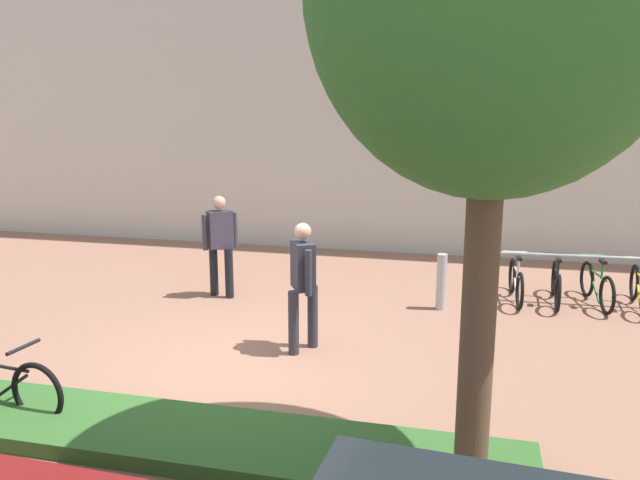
# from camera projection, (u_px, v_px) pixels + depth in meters

# --- Properties ---
(ground_plane) EXTENTS (60.00, 60.00, 0.00)m
(ground_plane) POSITION_uv_depth(u_px,v_px,m) (238.00, 363.00, 8.03)
(ground_plane) COLOR #936651
(building_facade) EXTENTS (28.00, 1.20, 10.00)m
(building_facade) POSITION_uv_depth(u_px,v_px,m) (349.00, 18.00, 13.75)
(building_facade) COLOR beige
(building_facade) RESTS_ON ground
(planter_strip) EXTENTS (7.00, 1.10, 0.16)m
(planter_strip) POSITION_uv_depth(u_px,v_px,m) (163.00, 434.00, 6.15)
(planter_strip) COLOR #336028
(planter_strip) RESTS_ON ground
(bike_rack_cluster) EXTENTS (3.21, 1.69, 0.83)m
(bike_rack_cluster) POSITION_uv_depth(u_px,v_px,m) (597.00, 284.00, 10.26)
(bike_rack_cluster) COLOR #99999E
(bike_rack_cluster) RESTS_ON ground
(bollard_steel) EXTENTS (0.16, 0.16, 0.90)m
(bollard_steel) POSITION_uv_depth(u_px,v_px,m) (441.00, 282.00, 10.04)
(bollard_steel) COLOR #ADADB2
(bollard_steel) RESTS_ON ground
(person_suited_navy) EXTENTS (0.48, 0.44, 1.72)m
(person_suited_navy) POSITION_uv_depth(u_px,v_px,m) (220.00, 240.00, 10.60)
(person_suited_navy) COLOR black
(person_suited_navy) RESTS_ON ground
(person_suited_dark) EXTENTS (0.41, 0.54, 1.72)m
(person_suited_dark) POSITION_uv_depth(u_px,v_px,m) (303.00, 279.00, 8.24)
(person_suited_dark) COLOR #2D2D38
(person_suited_dark) RESTS_ON ground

